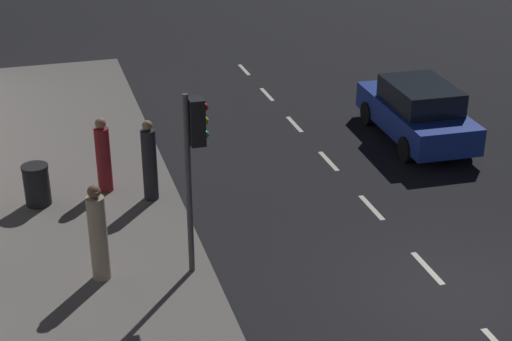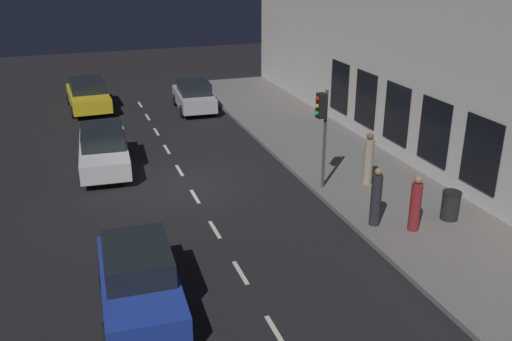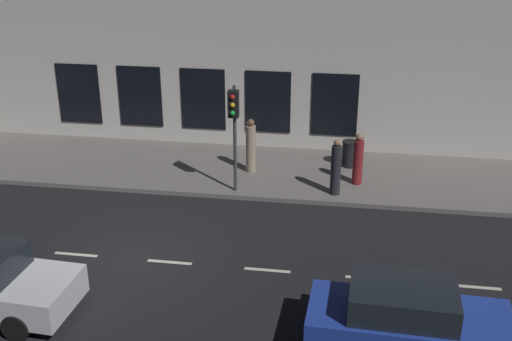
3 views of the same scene
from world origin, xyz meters
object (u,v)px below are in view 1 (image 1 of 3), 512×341
at_px(pedestrian_0, 150,162).
at_px(pedestrian_1, 98,235).
at_px(trash_bin, 37,185).
at_px(traffic_light, 195,144).
at_px(pedestrian_2, 103,157).
at_px(parked_car_3, 417,111).

relative_size(pedestrian_0, pedestrian_1, 0.98).
bearing_deg(pedestrian_0, trash_bin, -140.48).
distance_m(traffic_light, trash_bin, 4.99).
bearing_deg(trash_bin, pedestrian_2, -169.91).
height_order(traffic_light, pedestrian_2, traffic_light).
xyz_separation_m(traffic_light, pedestrian_1, (1.77, -0.24, -1.65)).
xyz_separation_m(pedestrian_0, pedestrian_2, (0.92, -0.69, -0.04)).
bearing_deg(pedestrian_1, parked_car_3, -174.43).
distance_m(pedestrian_0, pedestrian_1, 3.26).
bearing_deg(pedestrian_2, pedestrian_1, -88.75).
distance_m(traffic_light, pedestrian_2, 4.42).
bearing_deg(trash_bin, pedestrian_0, 169.98).
bearing_deg(parked_car_3, pedestrian_1, -149.56).
height_order(pedestrian_1, trash_bin, pedestrian_1).
bearing_deg(parked_car_3, pedestrian_0, -164.34).
relative_size(traffic_light, parked_car_3, 0.82).
relative_size(pedestrian_1, pedestrian_2, 1.08).
distance_m(parked_car_3, pedestrian_0, 7.53).
bearing_deg(traffic_light, trash_bin, -52.44).
distance_m(parked_car_3, pedestrian_2, 8.32).
height_order(parked_car_3, pedestrian_2, pedestrian_2).
bearing_deg(pedestrian_2, traffic_light, -62.68).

